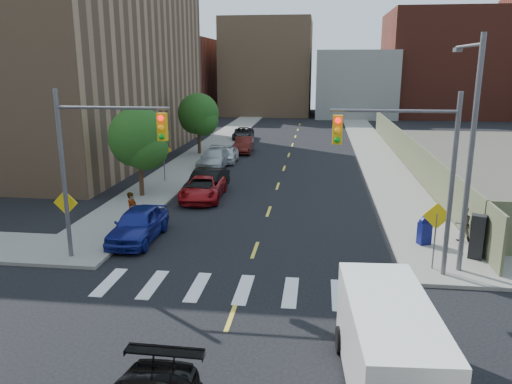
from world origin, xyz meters
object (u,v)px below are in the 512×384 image
(parked_car_grey, at_px, (243,134))
(payphone, at_px, (477,237))
(pedestrian_east, at_px, (463,224))
(parked_car_black, at_px, (207,182))
(cargo_van, at_px, (387,342))
(pedestrian_west, at_px, (132,210))
(parked_car_maroon, at_px, (244,145))
(parked_car_white, at_px, (228,155))
(parked_car_silver, at_px, (214,158))
(parked_car_blue, at_px, (138,224))
(mailbox, at_px, (425,231))
(parked_car_red, at_px, (203,188))

(parked_car_grey, bearing_deg, payphone, -70.85)
(pedestrian_east, bearing_deg, parked_car_black, -32.23)
(cargo_van, height_order, pedestrian_west, cargo_van)
(parked_car_maroon, bearing_deg, parked_car_black, -92.51)
(parked_car_white, bearing_deg, parked_car_black, -87.29)
(parked_car_black, height_order, parked_car_maroon, parked_car_black)
(cargo_van, distance_m, payphone, 10.08)
(parked_car_white, xyz_separation_m, parked_car_maroon, (0.65, 4.84, 0.07))
(pedestrian_west, bearing_deg, payphone, -86.30)
(parked_car_silver, distance_m, parked_car_grey, 15.22)
(payphone, xyz_separation_m, pedestrian_east, (0.00, 2.13, -0.13))
(parked_car_white, bearing_deg, parked_car_grey, 92.07)
(parked_car_maroon, bearing_deg, parked_car_blue, -95.59)
(parked_car_grey, bearing_deg, mailbox, -72.60)
(mailbox, bearing_deg, cargo_van, -128.64)
(parked_car_silver, bearing_deg, parked_car_black, -79.48)
(mailbox, bearing_deg, parked_car_maroon, 93.53)
(parked_car_blue, relative_size, mailbox, 3.55)
(parked_car_red, relative_size, pedestrian_west, 2.82)
(parked_car_red, relative_size, cargo_van, 0.95)
(parked_car_silver, bearing_deg, parked_car_grey, 91.79)
(parked_car_blue, distance_m, pedestrian_west, 1.62)
(parked_car_blue, bearing_deg, parked_car_red, 80.54)
(parked_car_red, distance_m, pedestrian_east, 14.73)
(cargo_van, distance_m, pedestrian_east, 12.01)
(parked_car_white, distance_m, parked_car_maroon, 4.89)
(parked_car_silver, bearing_deg, parked_car_blue, -88.21)
(parked_car_grey, xyz_separation_m, payphone, (14.70, -33.02, 0.42))
(cargo_van, height_order, payphone, cargo_van)
(payphone, bearing_deg, parked_car_blue, -158.45)
(mailbox, bearing_deg, payphone, -61.98)
(pedestrian_west, xyz_separation_m, pedestrian_east, (15.50, -0.00, -0.08))
(cargo_van, height_order, mailbox, cargo_van)
(parked_car_blue, height_order, parked_car_black, parked_car_black)
(parked_car_maroon, bearing_deg, cargo_van, -78.13)
(cargo_van, bearing_deg, parked_car_maroon, 100.75)
(parked_car_white, height_order, parked_car_grey, parked_car_grey)
(parked_car_black, height_order, payphone, payphone)
(parked_car_red, distance_m, payphone, 15.74)
(parked_car_silver, height_order, pedestrian_west, pedestrian_west)
(parked_car_maroon, height_order, parked_car_grey, parked_car_maroon)
(parked_car_silver, xyz_separation_m, parked_car_maroon, (1.30, 7.12, -0.01))
(pedestrian_east, bearing_deg, parked_car_white, -55.91)
(parked_car_black, bearing_deg, parked_car_blue, -93.45)
(cargo_van, relative_size, mailbox, 4.12)
(parked_car_grey, distance_m, mailbox, 34.10)
(parked_car_blue, relative_size, parked_car_white, 1.18)
(parked_car_red, xyz_separation_m, payphone, (13.40, -8.26, 0.38))
(parked_car_white, distance_m, pedestrian_west, 18.00)
(parked_car_red, bearing_deg, mailbox, -32.90)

